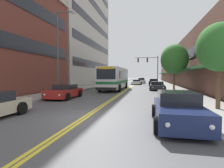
# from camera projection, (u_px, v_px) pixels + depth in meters

# --- Properties ---
(ground_plane) EXTENTS (240.00, 240.00, 0.00)m
(ground_plane) POSITION_uv_depth(u_px,v_px,m) (136.00, 84.00, 44.95)
(ground_plane) COLOR #4C4C4F
(sidewalk_left) EXTENTS (2.92, 106.00, 0.17)m
(sidewalk_left) POSITION_uv_depth(u_px,v_px,m) (109.00, 83.00, 46.35)
(sidewalk_left) COLOR gray
(sidewalk_left) RESTS_ON ground_plane
(sidewalk_right) EXTENTS (2.92, 106.00, 0.17)m
(sidewalk_right) POSITION_uv_depth(u_px,v_px,m) (164.00, 83.00, 43.55)
(sidewalk_right) COLOR gray
(sidewalk_right) RESTS_ON ground_plane
(centre_line) EXTENTS (0.34, 106.00, 0.01)m
(centre_line) POSITION_uv_depth(u_px,v_px,m) (136.00, 84.00, 44.95)
(centre_line) COLOR yellow
(centre_line) RESTS_ON ground_plane
(office_tower_left) EXTENTS (12.08, 26.61, 31.05)m
(office_tower_left) POSITION_uv_depth(u_px,v_px,m) (70.00, 17.00, 40.26)
(office_tower_left) COLOR #BCB7AD
(office_tower_left) RESTS_ON ground_plane
(storefront_row_right) EXTENTS (9.10, 68.00, 8.19)m
(storefront_row_right) POSITION_uv_depth(u_px,v_px,m) (188.00, 67.00, 42.20)
(storefront_row_right) COLOR brown
(storefront_row_right) RESTS_ON ground_plane
(city_bus) EXTENTS (2.89, 11.52, 3.17)m
(city_bus) POSITION_uv_depth(u_px,v_px,m) (115.00, 77.00, 26.03)
(city_bus) COLOR silver
(city_bus) RESTS_ON ground_plane
(car_beige_parked_left_mid) EXTENTS (2.10, 4.69, 1.34)m
(car_beige_parked_left_mid) POSITION_uv_depth(u_px,v_px,m) (114.00, 82.00, 39.10)
(car_beige_parked_left_mid) COLOR #BCAD89
(car_beige_parked_left_mid) RESTS_ON ground_plane
(car_red_parked_left_far) EXTENTS (2.13, 4.42, 1.26)m
(car_red_parked_left_far) POSITION_uv_depth(u_px,v_px,m) (65.00, 92.00, 15.99)
(car_red_parked_left_far) COLOR maroon
(car_red_parked_left_far) RESTS_ON ground_plane
(car_navy_parked_right_foreground) EXTENTS (2.04, 4.35, 1.39)m
(car_navy_parked_right_foreground) POSITION_uv_depth(u_px,v_px,m) (178.00, 110.00, 7.35)
(car_navy_parked_right_foreground) COLOR #19234C
(car_navy_parked_right_foreground) RESTS_ON ground_plane
(car_charcoal_parked_right_mid) EXTENTS (2.19, 4.43, 1.21)m
(car_charcoal_parked_right_mid) POSITION_uv_depth(u_px,v_px,m) (157.00, 86.00, 25.25)
(car_charcoal_parked_right_mid) COLOR #232328
(car_charcoal_parked_right_mid) RESTS_ON ground_plane
(car_black_parked_right_far) EXTENTS (2.15, 4.36, 1.38)m
(car_black_parked_right_far) POSITION_uv_depth(u_px,v_px,m) (154.00, 82.00, 36.93)
(car_black_parked_right_far) COLOR black
(car_black_parked_right_far) RESTS_ON ground_plane
(car_slate_blue_parked_right_end) EXTENTS (2.15, 4.77, 1.23)m
(car_slate_blue_parked_right_end) POSITION_uv_depth(u_px,v_px,m) (153.00, 81.00, 45.74)
(car_slate_blue_parked_right_end) COLOR #475675
(car_slate_blue_parked_right_end) RESTS_ON ground_plane
(car_silver_moving_lead) EXTENTS (2.07, 4.33, 1.40)m
(car_silver_moving_lead) POSITION_uv_depth(u_px,v_px,m) (141.00, 81.00, 46.60)
(car_silver_moving_lead) COLOR #B7B7BC
(car_silver_moving_lead) RESTS_ON ground_plane
(car_white_moving_second) EXTENTS (2.20, 4.31, 1.13)m
(car_white_moving_second) POSITION_uv_depth(u_px,v_px,m) (137.00, 82.00, 40.16)
(car_white_moving_second) COLOR white
(car_white_moving_second) RESTS_ON ground_plane
(car_dark_grey_moving_third) EXTENTS (2.00, 4.69, 1.22)m
(car_dark_grey_moving_third) POSITION_uv_depth(u_px,v_px,m) (142.00, 80.00, 64.98)
(car_dark_grey_moving_third) COLOR #38383D
(car_dark_grey_moving_third) RESTS_ON ground_plane
(traffic_signal_mast) EXTENTS (5.23, 0.38, 6.49)m
(traffic_signal_mast) POSITION_uv_depth(u_px,v_px,m) (150.00, 64.00, 39.51)
(traffic_signal_mast) COLOR #47474C
(traffic_signal_mast) RESTS_ON ground_plane
(street_lamp_left_near) EXTENTS (1.99, 0.28, 8.06)m
(street_lamp_left_near) POSITION_uv_depth(u_px,v_px,m) (60.00, 47.00, 16.34)
(street_lamp_left_near) COLOR #47474C
(street_lamp_left_near) RESTS_ON ground_plane
(street_tree_right_near) EXTENTS (2.51, 2.51, 4.89)m
(street_tree_right_near) POSITION_uv_depth(u_px,v_px,m) (220.00, 47.00, 9.85)
(street_tree_right_near) COLOR brown
(street_tree_right_near) RESTS_ON sidewalk_right
(street_tree_right_mid) EXTENTS (3.60, 3.60, 6.06)m
(street_tree_right_mid) POSITION_uv_depth(u_px,v_px,m) (174.00, 59.00, 23.33)
(street_tree_right_mid) COLOR brown
(street_tree_right_mid) RESTS_ON sidewalk_right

